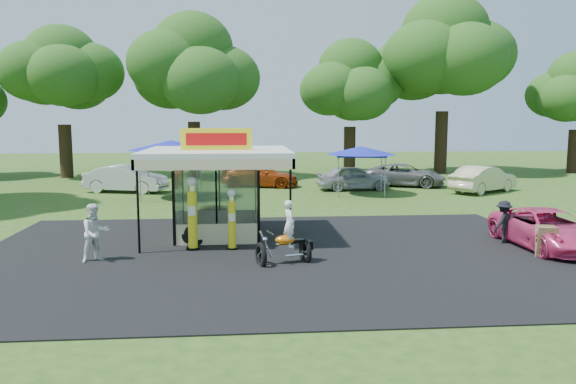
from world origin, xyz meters
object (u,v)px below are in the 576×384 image
object	(u,v)px
bg_car_b	(260,176)
bg_car_d	(404,175)
motorcycle	(287,238)
spectator_east_a	(504,222)
tent_east	(361,151)
gas_pump_right	(232,221)
tent_west	(171,146)
bg_car_e	(483,179)
spectator_west	(95,233)
gas_station_kiosk	(218,191)
bg_car_a	(126,179)
gas_pump_left	(192,215)
kiosk_car	(220,215)
a_frame_sign	(546,242)
bg_car_c	(354,178)
pink_sedan	(548,229)

from	to	relation	value
bg_car_b	bg_car_d	world-z (taller)	bg_car_d
motorcycle	spectator_east_a	world-z (taller)	motorcycle
tent_east	gas_pump_right	bearing A→B (deg)	-118.41
tent_east	tent_west	bearing A→B (deg)	-177.45
gas_pump_right	bg_car_e	size ratio (longest dim) A/B	0.43
spectator_west	gas_station_kiosk	bearing A→B (deg)	6.14
tent_east	bg_car_a	bearing A→B (deg)	171.22
bg_car_e	gas_pump_left	bearing A→B (deg)	95.81
spectator_west	bg_car_d	world-z (taller)	spectator_west
kiosk_car	bg_car_a	world-z (taller)	bg_car_a
a_frame_sign	bg_car_e	bearing A→B (deg)	88.61
bg_car_c	bg_car_d	size ratio (longest dim) A/B	0.85
gas_pump_left	bg_car_b	xyz separation A→B (m)	(2.96, 18.19, -0.49)
bg_car_a	spectator_west	bearing A→B (deg)	-157.13
pink_sedan	tent_east	world-z (taller)	tent_east
spectator_east_a	bg_car_b	size ratio (longest dim) A/B	0.31
gas_pump_left	bg_car_e	distance (m)	21.83
bg_car_a	tent_east	size ratio (longest dim) A/B	1.22
a_frame_sign	bg_car_b	size ratio (longest dim) A/B	0.21
bg_car_a	bg_car_d	size ratio (longest dim) A/B	0.93
bg_car_e	gas_station_kiosk	bearing A→B (deg)	92.58
a_frame_sign	bg_car_d	xyz separation A→B (m)	(1.17, 19.84, 0.21)
tent_west	tent_east	size ratio (longest dim) A/B	1.14
bg_car_c	tent_east	world-z (taller)	tent_east
a_frame_sign	kiosk_car	size ratio (longest dim) A/B	0.38
gas_pump_right	spectator_west	distance (m)	4.47
gas_pump_right	spectator_east_a	size ratio (longest dim) A/B	1.36
gas_pump_left	a_frame_sign	world-z (taller)	gas_pump_left
bg_car_a	motorcycle	bearing A→B (deg)	-140.00
pink_sedan	tent_east	distance (m)	15.11
spectator_west	kiosk_car	bearing A→B (deg)	20.01
bg_car_a	bg_car_d	bearing A→B (deg)	-69.91
bg_car_d	tent_east	distance (m)	5.78
bg_car_a	bg_car_e	xyz separation A→B (m)	(22.05, -1.87, -0.01)
gas_pump_left	bg_car_a	xyz separation A→B (m)	(-5.42, 16.01, -0.40)
gas_station_kiosk	motorcycle	bearing A→B (deg)	-61.28
gas_station_kiosk	bg_car_d	size ratio (longest dim) A/B	0.99
a_frame_sign	bg_car_b	world-z (taller)	bg_car_b
kiosk_car	pink_sedan	size ratio (longest dim) A/B	0.57
tent_west	gas_pump_left	bearing A→B (deg)	-80.27
spectator_west	bg_car_b	distance (m)	20.36
bg_car_b	bg_car_d	size ratio (longest dim) A/B	0.95
gas_pump_left	bg_car_c	bearing A→B (deg)	60.92
gas_station_kiosk	spectator_west	distance (m)	5.16
spectator_west	gas_pump_right	bearing A→B (deg)	-20.37
gas_station_kiosk	tent_east	size ratio (longest dim) A/B	1.31
pink_sedan	spectator_west	distance (m)	15.34
tent_west	bg_car_d	bearing A→B (deg)	16.32
gas_pump_left	spectator_west	world-z (taller)	gas_pump_left
bg_car_d	bg_car_c	bearing A→B (deg)	137.09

